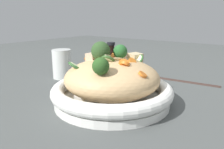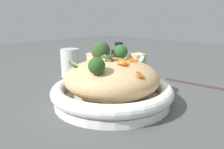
# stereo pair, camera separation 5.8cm
# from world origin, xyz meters

# --- Properties ---
(ground_plane) EXTENTS (3.00, 3.00, 0.00)m
(ground_plane) POSITION_xyz_m (0.00, 0.00, 0.00)
(ground_plane) COLOR #464A49
(serving_bowl) EXTENTS (0.32, 0.32, 0.05)m
(serving_bowl) POSITION_xyz_m (0.00, 0.00, 0.03)
(serving_bowl) COLOR white
(serving_bowl) RESTS_ON ground_plane
(noodle_heap) EXTENTS (0.25, 0.25, 0.11)m
(noodle_heap) POSITION_xyz_m (-0.00, -0.00, 0.07)
(noodle_heap) COLOR tan
(noodle_heap) RESTS_ON serving_bowl
(broccoli_florets) EXTENTS (0.15, 0.11, 0.07)m
(broccoli_florets) POSITION_xyz_m (0.03, -0.00, 0.13)
(broccoli_florets) COLOR #95B772
(broccoli_florets) RESTS_ON serving_bowl
(carrot_coins) EXTENTS (0.07, 0.21, 0.04)m
(carrot_coins) POSITION_xyz_m (-0.00, 0.02, 0.11)
(carrot_coins) COLOR orange
(carrot_coins) RESTS_ON serving_bowl
(zucchini_slices) EXTENTS (0.20, 0.14, 0.05)m
(zucchini_slices) POSITION_xyz_m (0.01, -0.01, 0.11)
(zucchini_slices) COLOR beige
(zucchini_slices) RESTS_ON serving_bowl
(chicken_chunks) EXTENTS (0.15, 0.10, 0.04)m
(chicken_chunks) POSITION_xyz_m (-0.05, -0.01, 0.11)
(chicken_chunks) COLOR #CCB688
(chicken_chunks) RESTS_ON serving_bowl
(soy_sauce_bottle) EXTENTS (0.05, 0.05, 0.13)m
(soy_sauce_bottle) POSITION_xyz_m (-0.22, -0.17, 0.05)
(soy_sauce_bottle) COLOR black
(soy_sauce_bottle) RESTS_ON ground_plane
(chopsticks_pair) EXTENTS (0.03, 0.21, 0.01)m
(chopsticks_pair) POSITION_xyz_m (-0.31, 0.09, 0.00)
(chopsticks_pair) COLOR black
(chopsticks_pair) RESTS_ON ground_plane
(drinking_glass) EXTENTS (0.07, 0.07, 0.11)m
(drinking_glass) POSITION_xyz_m (-0.09, -0.30, 0.05)
(drinking_glass) COLOR silver
(drinking_glass) RESTS_ON ground_plane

